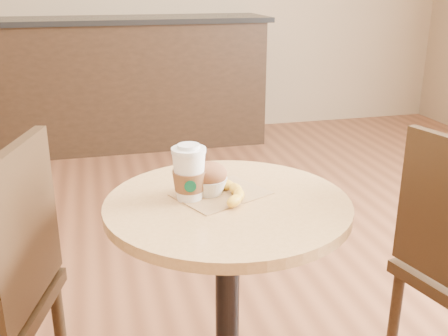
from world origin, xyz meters
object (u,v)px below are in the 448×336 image
cafe_table (227,273)px  muffin (209,179)px  coffee_cup (189,175)px  banana (220,191)px

cafe_table → muffin: muffin is taller
cafe_table → muffin: size_ratio=7.28×
coffee_cup → muffin: 0.06m
coffee_cup → muffin: coffee_cup is taller
cafe_table → muffin: bearing=127.0°
muffin → banana: size_ratio=0.49×
cafe_table → banana: size_ratio=3.54×
muffin → banana: muffin is taller
coffee_cup → banana: coffee_cup is taller
cafe_table → muffin: (-0.04, 0.05, 0.28)m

